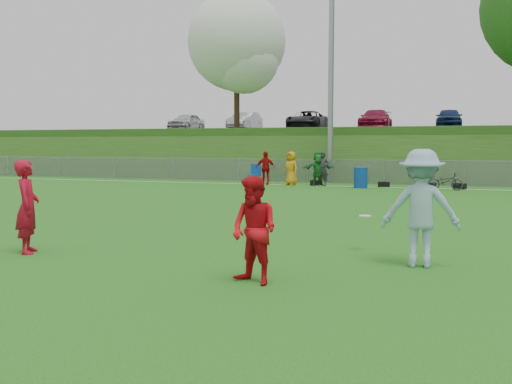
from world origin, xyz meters
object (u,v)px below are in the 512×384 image
at_px(player_red_left, 27,207).
at_px(frisbee, 365,216).
at_px(recycling_bin, 361,178).
at_px(player_red_center, 254,230).
at_px(player_blue, 421,208).
at_px(bicycle, 445,181).

height_order(player_red_left, frisbee, player_red_left).
bearing_deg(frisbee, recycling_bin, 98.82).
relative_size(player_red_center, recycling_bin, 1.65).
bearing_deg(player_blue, player_red_left, 4.90).
height_order(player_red_left, player_red_center, player_red_left).
distance_m(player_red_center, frisbee, 3.38).
height_order(player_red_center, recycling_bin, player_red_center).
distance_m(player_blue, recycling_bin, 17.38).
height_order(frisbee, bicycle, bicycle).
xyz_separation_m(player_blue, frisbee, (-1.09, 1.13, -0.31)).
xyz_separation_m(player_blue, bicycle, (0.24, 17.01, -0.59)).
xyz_separation_m(player_red_left, frisbee, (6.05, 2.30, -0.20)).
distance_m(player_red_center, player_blue, 3.06).
bearing_deg(player_red_center, frisbee, 92.97).
xyz_separation_m(player_red_left, recycling_bin, (3.58, 18.18, -0.40)).
bearing_deg(bicycle, player_red_center, -175.61).
relative_size(player_red_left, player_red_center, 1.11).
height_order(player_red_left, recycling_bin, player_red_left).
bearing_deg(player_red_left, recycling_bin, -42.36).
bearing_deg(player_blue, frisbee, -50.40).
relative_size(player_blue, bicycle, 1.30).
xyz_separation_m(player_red_left, player_red_center, (4.87, -0.87, -0.09)).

